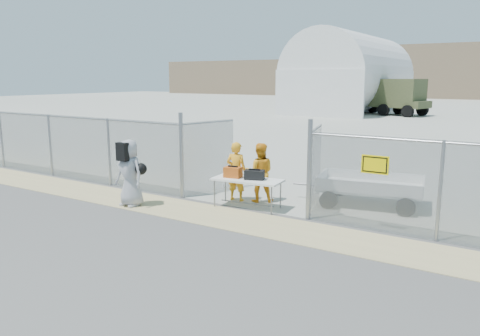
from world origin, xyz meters
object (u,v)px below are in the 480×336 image
Objects in this scene: security_worker_right at (260,173)px; folding_table at (247,193)px; visitor at (130,173)px; security_worker_left at (236,172)px; utility_trailer at (370,190)px.

folding_table is at bearing 63.22° from security_worker_right.
visitor is at bearing 9.02° from security_worker_right.
security_worker_right is (-0.04, 0.74, 0.44)m from folding_table.
security_worker_left reaches higher than folding_table.
visitor is at bearing -157.52° from utility_trailer.
security_worker_left is at bearing 45.24° from visitor.
visitor is (-2.17, -2.02, 0.07)m from security_worker_left.
security_worker_right is 3.59m from visitor.
security_worker_left is 1.01× the size of security_worker_right.
security_worker_left is 0.92× the size of visitor.
utility_trailer is (2.77, 1.28, -0.41)m from security_worker_right.
utility_trailer is at bearing 174.71° from security_worker_right.
folding_table is 1.02× the size of visitor.
visitor is at bearing 37.41° from security_worker_left.
security_worker_right reaches higher than utility_trailer.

